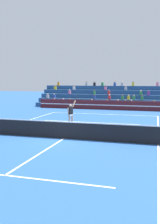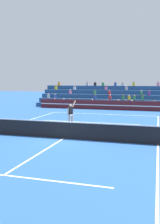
% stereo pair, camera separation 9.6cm
% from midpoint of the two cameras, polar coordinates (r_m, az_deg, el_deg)
% --- Properties ---
extents(ground_plane, '(120.00, 120.00, 0.00)m').
position_cam_midpoint_polar(ground_plane, '(15.97, -3.72, -5.80)').
color(ground_plane, '#285699').
extents(court_lines, '(11.10, 23.90, 0.01)m').
position_cam_midpoint_polar(court_lines, '(15.97, -3.72, -5.79)').
color(court_lines, white).
rests_on(court_lines, ground).
extents(tennis_net, '(12.00, 0.10, 1.10)m').
position_cam_midpoint_polar(tennis_net, '(15.86, -3.73, -3.88)').
color(tennis_net, slate).
rests_on(tennis_net, ground).
extents(sponsor_banner_wall, '(18.00, 0.26, 1.10)m').
position_cam_midpoint_polar(sponsor_banner_wall, '(31.48, 6.47, 1.49)').
color(sponsor_banner_wall, '#51191E').
rests_on(sponsor_banner_wall, ground).
extents(bleacher_stand, '(20.34, 4.75, 3.38)m').
position_cam_midpoint_polar(bleacher_stand, '(35.18, 7.56, 2.81)').
color(bleacher_stand, navy).
rests_on(bleacher_stand, ground).
extents(tennis_player, '(0.66, 1.07, 2.42)m').
position_cam_midpoint_polar(tennis_player, '(19.86, -2.16, -0.39)').
color(tennis_player, tan).
rests_on(tennis_player, ground).
extents(tennis_ball, '(0.07, 0.07, 0.07)m').
position_cam_midpoint_polar(tennis_ball, '(21.41, 7.25, -2.48)').
color(tennis_ball, '#C6DB33').
rests_on(tennis_ball, ground).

